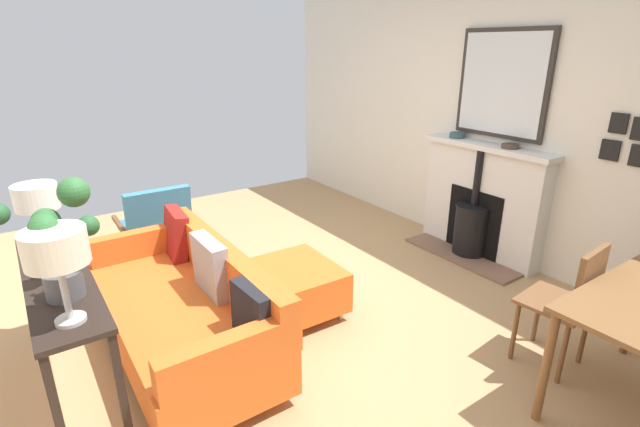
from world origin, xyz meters
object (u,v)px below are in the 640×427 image
(armchair_accent, at_px, (156,221))
(table_lamp_far_end, at_px, (56,250))
(mantel_bowl_near, at_px, (457,135))
(ottoman, at_px, (294,286))
(potted_plant, at_px, (58,234))
(console_table, at_px, (60,292))
(table_lamp_near_end, at_px, (36,199))
(sofa, at_px, (187,306))
(dining_chair_near_fireplace, at_px, (571,298))
(mantel_bowl_far, at_px, (510,146))
(book_stack, at_px, (53,261))
(fireplace, at_px, (480,207))

(armchair_accent, xyz_separation_m, table_lamp_far_end, (0.97, 2.11, 0.74))
(mantel_bowl_near, relative_size, ottoman, 0.22)
(potted_plant, bearing_deg, console_table, -82.08)
(console_table, bearing_deg, table_lamp_near_end, -90.00)
(sofa, xyz_separation_m, table_lamp_far_end, (0.72, 0.58, 0.84))
(sofa, bearing_deg, ottoman, 176.94)
(table_lamp_far_end, xyz_separation_m, dining_chair_near_fireplace, (-2.68, 1.04, -0.64))
(mantel_bowl_far, distance_m, book_stack, 3.79)
(fireplace, bearing_deg, potted_plant, 2.33)
(mantel_bowl_near, relative_size, table_lamp_near_end, 0.38)
(mantel_bowl_near, relative_size, console_table, 0.10)
(table_lamp_far_end, bearing_deg, table_lamp_near_end, -90.00)
(fireplace, height_order, console_table, fireplace)
(fireplace, height_order, sofa, fireplace)
(sofa, xyz_separation_m, potted_plant, (0.69, 0.28, 0.80))
(fireplace, bearing_deg, sofa, -2.38)
(sofa, bearing_deg, mantel_bowl_near, -175.12)
(console_table, distance_m, table_lamp_far_end, 0.75)
(book_stack, bearing_deg, mantel_bowl_far, 172.38)
(fireplace, xyz_separation_m, ottoman, (2.16, -0.08, -0.26))
(fireplace, height_order, ottoman, fireplace)
(mantel_bowl_far, height_order, sofa, mantel_bowl_far)
(book_stack, bearing_deg, armchair_accent, -124.75)
(armchair_accent, bearing_deg, table_lamp_near_end, 45.09)
(sofa, height_order, potted_plant, potted_plant)
(table_lamp_far_end, bearing_deg, mantel_bowl_far, -176.67)
(armchair_accent, xyz_separation_m, potted_plant, (0.93, 1.81, 0.71))
(potted_plant, relative_size, dining_chair_near_fireplace, 0.67)
(fireplace, distance_m, dining_chair_near_fireplace, 1.82)
(fireplace, distance_m, mantel_bowl_near, 0.77)
(table_lamp_near_end, bearing_deg, book_stack, 90.27)
(mantel_bowl_far, bearing_deg, table_lamp_near_end, -13.83)
(sofa, xyz_separation_m, ottoman, (-0.85, 0.05, -0.09))
(ottoman, distance_m, armchair_accent, 1.70)
(armchair_accent, bearing_deg, console_table, 57.87)
(console_table, relative_size, dining_chair_near_fireplace, 1.70)
(armchair_accent, bearing_deg, table_lamp_far_end, 65.37)
(ottoman, relative_size, potted_plant, 1.19)
(table_lamp_near_end, bearing_deg, armchair_accent, -134.91)
(sofa, relative_size, ottoman, 2.63)
(ottoman, bearing_deg, table_lamp_near_end, -21.18)
(sofa, xyz_separation_m, dining_chair_near_fireplace, (-1.96, 1.61, 0.19))
(book_stack, bearing_deg, table_lamp_near_end, -89.73)
(table_lamp_far_end, xyz_separation_m, potted_plant, (-0.04, -0.30, -0.03))
(armchair_accent, bearing_deg, book_stack, 55.25)
(armchair_accent, height_order, dining_chair_near_fireplace, dining_chair_near_fireplace)
(console_table, xyz_separation_m, table_lamp_far_end, (0.00, 0.57, 0.49))
(ottoman, relative_size, console_table, 0.47)
(console_table, xyz_separation_m, dining_chair_near_fireplace, (-2.68, 1.61, -0.16))
(table_lamp_far_end, bearing_deg, console_table, -90.00)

